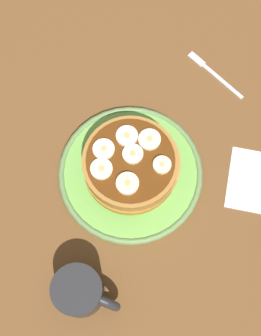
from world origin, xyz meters
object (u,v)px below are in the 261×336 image
at_px(coffee_mug, 80,292).
at_px(banana_slice_3, 162,165).
at_px(banana_slice_0, 135,155).
at_px(banana_slice_5, 101,169).
at_px(banana_slice_4, 127,136).
at_px(napkin, 261,182).
at_px(banana_slice_2, 127,184).
at_px(pancake_stack, 131,165).
at_px(banana_slice_6, 149,140).
at_px(plate, 130,173).
at_px(fork, 212,72).
at_px(banana_slice_1, 103,150).

bearing_deg(coffee_mug, banana_slice_3, 78.06).
bearing_deg(banana_slice_3, banana_slice_0, 179.50).
bearing_deg(banana_slice_5, coffee_mug, -78.07).
relative_size(banana_slice_4, coffee_mug, 0.33).
distance_m(banana_slice_0, napkin, 0.23).
bearing_deg(banana_slice_2, pancake_stack, 105.14).
distance_m(banana_slice_5, banana_slice_6, 0.09).
bearing_deg(napkin, plate, -161.68).
bearing_deg(banana_slice_4, plate, -59.84).
xyz_separation_m(banana_slice_3, coffee_mug, (-0.05, -0.22, -0.04)).
xyz_separation_m(banana_slice_3, napkin, (0.16, 0.06, -0.08)).
distance_m(banana_slice_3, banana_slice_5, 0.09).
relative_size(banana_slice_4, banana_slice_6, 0.98).
distance_m(pancake_stack, napkin, 0.23).
xyz_separation_m(napkin, fork, (-0.14, 0.17, 0.00)).
relative_size(pancake_stack, banana_slice_2, 4.61).
height_order(banana_slice_5, napkin, banana_slice_5).
distance_m(banana_slice_1, banana_slice_3, 0.09).
height_order(banana_slice_0, coffee_mug, banana_slice_0).
bearing_deg(banana_slice_4, banana_slice_1, -125.74).
distance_m(banana_slice_1, napkin, 0.28).
relative_size(banana_slice_2, banana_slice_6, 1.00).
relative_size(pancake_stack, banana_slice_4, 4.69).
relative_size(banana_slice_0, banana_slice_4, 0.94).
distance_m(banana_slice_1, banana_slice_5, 0.03).
bearing_deg(fork, banana_slice_4, -112.80).
distance_m(banana_slice_1, banana_slice_6, 0.07).
relative_size(banana_slice_1, napkin, 0.31).
bearing_deg(pancake_stack, banana_slice_3, 7.67).
height_order(banana_slice_4, napkin, banana_slice_4).
bearing_deg(plate, banana_slice_4, 120.16).
height_order(plate, banana_slice_4, banana_slice_4).
bearing_deg(banana_slice_2, banana_slice_1, 146.67).
xyz_separation_m(pancake_stack, banana_slice_6, (0.02, 0.04, 0.03)).
distance_m(pancake_stack, banana_slice_0, 0.04).
bearing_deg(plate, banana_slice_5, -139.06).
height_order(plate, banana_slice_5, banana_slice_5).
height_order(banana_slice_5, banana_slice_6, same).
xyz_separation_m(banana_slice_2, banana_slice_3, (0.04, 0.05, -0.00)).
bearing_deg(banana_slice_6, banana_slice_1, -144.06).
relative_size(banana_slice_0, napkin, 0.30).
xyz_separation_m(coffee_mug, napkin, (0.21, 0.28, -0.04)).
bearing_deg(fork, banana_slice_6, -104.57).
bearing_deg(banana_slice_2, coffee_mug, -92.69).
distance_m(coffee_mug, fork, 0.46).
height_order(banana_slice_2, banana_slice_3, same).
xyz_separation_m(banana_slice_0, banana_slice_5, (-0.04, -0.04, -0.00)).
bearing_deg(banana_slice_6, banana_slice_0, -111.08).
distance_m(banana_slice_2, napkin, 0.24).
bearing_deg(banana_slice_0, pancake_stack, -117.82).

